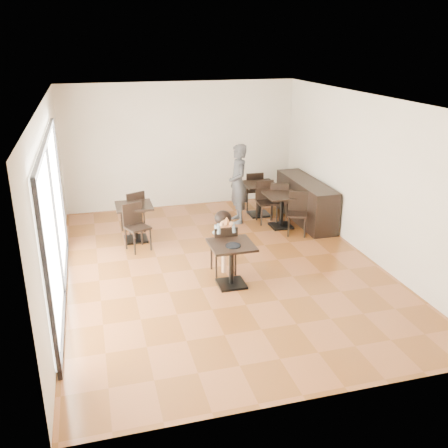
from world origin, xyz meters
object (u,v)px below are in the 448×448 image
object	(u,v)px
chair_mid_b	(297,214)
chair_back_b	(267,203)
chair_mid_a	(280,200)
adult_patron	(238,184)
cafe_table_mid	(281,211)
cafe_table_left	(135,223)
cafe_table_back	(259,199)
chair_left_a	(132,211)
child	(223,242)
chair_back_a	(252,190)
chair_left_b	(138,228)
child_table	(231,265)
child_chair	(223,249)

from	to	relation	value
chair_mid_b	chair_back_b	distance (m)	1.01
chair_back_b	chair_mid_a	bearing A→B (deg)	24.63
adult_patron	cafe_table_mid	distance (m)	1.21
cafe_table_mid	cafe_table_left	xyz separation A→B (m)	(-3.40, 0.07, 0.01)
cafe_table_back	chair_left_a	xyz separation A→B (m)	(-3.17, -0.31, 0.08)
child	cafe_table_left	world-z (taller)	child
cafe_table_left	chair_mid_a	xyz separation A→B (m)	(3.56, 0.48, 0.07)
cafe_table_left	chair_back_a	distance (m)	3.47
adult_patron	cafe_table_left	distance (m)	2.64
chair_left_a	chair_left_b	bearing A→B (deg)	67.24
chair_back_b	adult_patron	bearing A→B (deg)	160.46
cafe_table_left	chair_mid_a	world-z (taller)	chair_mid_a
child_table	cafe_table_left	world-z (taller)	cafe_table_left
adult_patron	chair_left_a	world-z (taller)	adult_patron
chair_back_a	cafe_table_mid	bearing A→B (deg)	100.28
adult_patron	cafe_table_mid	xyz separation A→B (m)	(0.88, -0.63, -0.55)
child_chair	chair_mid_b	xyz separation A→B (m)	(2.12, 1.44, -0.01)
chair_mid_b	chair_back_a	distance (m)	2.07
child	cafe_table_back	world-z (taller)	child
adult_patron	chair_mid_b	bearing A→B (deg)	42.84
chair_mid_a	chair_back_b	bearing A→B (deg)	47.71
child_table	chair_back_b	xyz separation A→B (m)	(1.73, 2.92, 0.09)
cafe_table_left	chair_back_a	world-z (taller)	chair_back_a
chair_left_b	cafe_table_back	bearing A→B (deg)	1.26
child_table	cafe_table_back	distance (m)	3.88
child	cafe_table_back	xyz separation A→B (m)	(1.73, 2.92, -0.20)
cafe_table_mid	chair_back_b	distance (m)	0.46
cafe_table_back	chair_mid_a	distance (m)	0.55
cafe_table_back	chair_back_a	size ratio (longest dim) A/B	0.83
chair_back_a	chair_mid_a	bearing A→B (deg)	114.23
chair_left_b	chair_left_a	bearing A→B (deg)	67.24
child_table	cafe_table_left	xyz separation A→B (m)	(-1.44, 2.61, 0.01)
child_chair	adult_patron	distance (m)	2.88
chair_back_a	child_table	bearing A→B (deg)	68.24
chair_left_b	chair_back_b	size ratio (longest dim) A/B	0.99
child_chair	chair_mid_b	bearing A→B (deg)	-145.79
cafe_table_back	child_table	bearing A→B (deg)	-116.46
child_table	cafe_table_back	size ratio (longest dim) A/B	0.98
cafe_table_left	chair_mid_b	bearing A→B (deg)	-9.88
chair_back_a	adult_patron	bearing A→B (deg)	54.09
chair_left_a	chair_back_b	size ratio (longest dim) A/B	0.99
chair_back_b	cafe_table_back	bearing A→B (deg)	91.50
child_chair	chair_mid_a	bearing A→B (deg)	-129.84
cafe_table_back	chair_back_a	xyz separation A→B (m)	(0.00, 0.55, 0.08)
chair_left_b	child	bearing A→B (deg)	-69.14
chair_left_a	cafe_table_mid	bearing A→B (deg)	146.90
child_table	adult_patron	bearing A→B (deg)	71.22
chair_mid_b	chair_back_a	bearing A→B (deg)	125.46
cafe_table_back	chair_mid_b	size ratio (longest dim) A/B	0.86
child	cafe_table_mid	distance (m)	2.80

